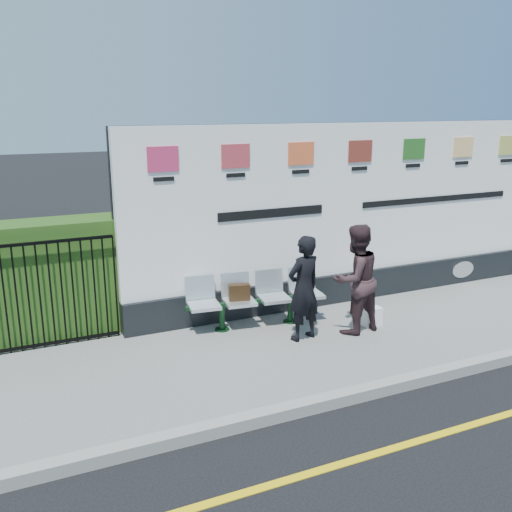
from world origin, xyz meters
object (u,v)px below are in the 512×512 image
Objects in this scene: bench at (257,312)px; woman_left at (304,288)px; billboard at (354,225)px; woman_right at (355,279)px.

bench is 0.99m from woman_left.
billboard is at bearing 20.76° from bench.
billboard reaches higher than woman_left.
billboard reaches higher than woman_right.
bench is 1.28× the size of woman_right.
woman_right reaches higher than bench.
woman_right is at bearing 161.63° from woman_left.
billboard is 1.60m from woman_right.
woman_left is (-1.65, -1.22, -0.53)m from billboard.
bench is at bearing -166.34° from billboard.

